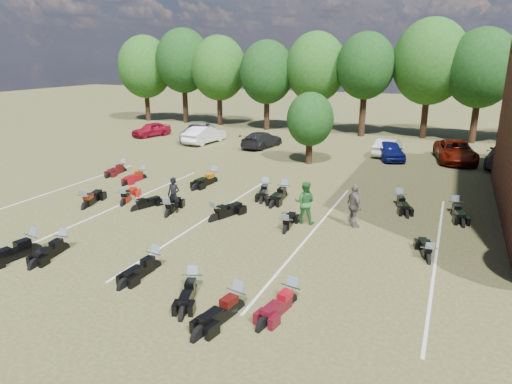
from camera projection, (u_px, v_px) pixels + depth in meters
The scene contains 35 objects.
ground at pixel (239, 252), 17.56m from camera, with size 160.00×160.00×0.00m, color brown.
car_0 at pixel (151, 129), 42.46m from camera, with size 1.51×3.76×1.28m, color maroon.
car_1 at pixel (204, 135), 39.08m from camera, with size 1.57×4.50×1.48m, color silver.
car_2 at pixel (197, 132), 40.46m from camera, with size 2.50×5.43×1.51m, color gray.
car_3 at pixel (262, 140), 37.33m from camera, with size 1.80×4.43×1.29m, color black.
car_4 at pixel (389, 150), 33.11m from camera, with size 1.60×3.97×1.35m, color navy.
car_5 at pixel (389, 147), 34.29m from camera, with size 1.40×4.00×1.32m, color silver.
car_6 at pixel (455, 151), 32.33m from camera, with size 2.45×5.31×1.48m, color #601005.
car_7 at pixel (506, 155), 30.74m from camera, with size 2.23×5.49×1.59m, color #343438.
person_black at pixel (174, 195), 21.84m from camera, with size 0.62×0.41×1.71m, color black.
person_green at pixel (305, 202), 20.36m from camera, with size 0.95×0.74×1.95m, color #246229.
person_grey at pixel (354, 206), 19.89m from camera, with size 1.14×0.47×1.94m, color #605952.
motorcycle_1 at pixel (63, 250), 17.74m from camera, with size 0.69×2.16×1.20m, color black, non-canonical shape.
motorcycle_2 at pixel (34, 252), 17.54m from camera, with size 0.79×2.49×1.39m, color black, non-canonical shape.
motorcycle_3 at pixel (193, 291), 14.66m from camera, with size 0.67×2.10×1.17m, color black, non-canonical shape.
motorcycle_4 at pixel (155, 268), 16.22m from camera, with size 0.69×2.15×1.20m, color black, non-canonical shape.
motorcycle_5 at pixel (236, 310), 13.57m from camera, with size 0.74×2.31×1.29m, color black, non-canonical shape.
motorcycle_6 at pixel (290, 304), 13.92m from camera, with size 0.69×2.17×1.21m, color #4C0A15, non-canonical shape.
motorcycle_7 at pixel (124, 205), 23.14m from camera, with size 0.74×2.31×1.29m, color maroon, non-canonical shape.
motorcycle_8 at pixel (86, 208), 22.62m from camera, with size 0.75×2.36×1.32m, color black, non-canonical shape.
motorcycle_9 at pixel (136, 210), 22.29m from camera, with size 0.64×2.00×1.12m, color black, non-canonical shape.
motorcycle_10 at pixel (168, 216), 21.54m from camera, with size 0.71×2.23×1.25m, color black, non-canonical shape.
motorcycle_11 at pixel (215, 221), 20.90m from camera, with size 0.77×2.40×1.34m, color black, non-canonical shape.
motorcycle_12 at pixel (285, 232), 19.57m from camera, with size 0.66×2.08×1.16m, color black, non-canonical shape.
motorcycle_13 at pixel (428, 262), 16.75m from camera, with size 0.64×2.00×1.11m, color black, non-canonical shape.
motorcycle_14 at pixel (123, 172), 29.67m from camera, with size 0.68×2.12×1.18m, color #480A0F, non-canonical shape.
motorcycle_15 at pixel (143, 179), 27.95m from camera, with size 0.69×2.16×1.20m, color maroon, non-canonical shape.
motorcycle_16 at pixel (265, 194), 24.98m from camera, with size 0.71×2.24×1.25m, color black, non-canonical shape.
motorcycle_17 at pixel (214, 183), 27.16m from camera, with size 0.78×2.45×1.37m, color black, non-canonical shape.
motorcycle_18 at pixel (284, 197), 24.34m from camera, with size 0.77×2.42×1.35m, color black, non-canonical shape.
motorcycle_19 at pixel (399, 206), 22.97m from camera, with size 0.72×2.26×1.26m, color black, non-canonical shape.
motorcycle_20 at pixel (454, 214), 21.77m from camera, with size 0.71×2.24×1.25m, color black, non-canonical shape.
tree_line at pixel (365, 66), 41.58m from camera, with size 56.00×6.00×9.79m.
young_tree_midfield at pixel (310, 119), 31.04m from camera, with size 3.20×3.20×4.70m.
parking_lines at pixel (209, 217), 21.33m from camera, with size 20.10×14.00×0.01m.
Camera 1 is at (7.05, -14.54, 7.28)m, focal length 32.00 mm.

